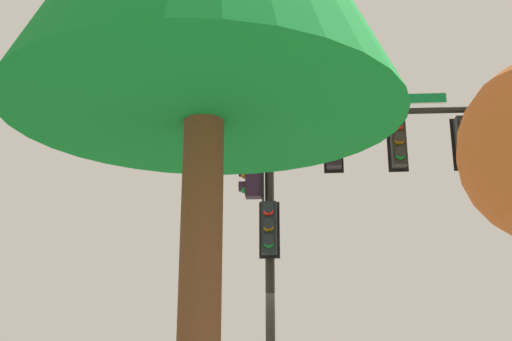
% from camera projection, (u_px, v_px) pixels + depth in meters
% --- Properties ---
extents(signal_pole_assembly, '(6.70, 3.13, 7.17)m').
position_uv_depth(signal_pole_assembly, '(358.00, 174.00, 13.17)').
color(signal_pole_assembly, black).
rests_on(signal_pole_assembly, ground_plane).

